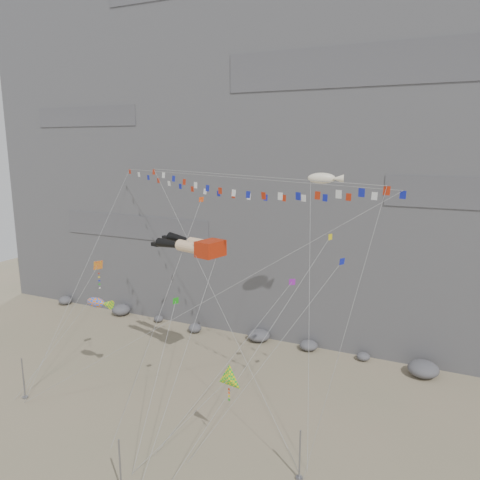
% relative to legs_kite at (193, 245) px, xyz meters
% --- Properties ---
extents(ground, '(120.00, 120.00, 0.00)m').
position_rel_legs_kite_xyz_m(ground, '(2.16, -6.10, -13.35)').
color(ground, gray).
rests_on(ground, ground).
extents(cliff, '(80.00, 28.00, 50.00)m').
position_rel_legs_kite_xyz_m(cliff, '(2.16, 25.90, 11.65)').
color(cliff, slate).
rests_on(cliff, ground).
extents(talus_boulders, '(60.00, 3.00, 1.20)m').
position_rel_legs_kite_xyz_m(talus_boulders, '(2.16, 10.90, -12.75)').
color(talus_boulders, slate).
rests_on(talus_boulders, ground).
extents(anchor_pole_left, '(0.12, 0.12, 3.87)m').
position_rel_legs_kite_xyz_m(anchor_pole_left, '(-12.14, -9.61, -11.41)').
color(anchor_pole_left, gray).
rests_on(anchor_pole_left, ground).
extents(anchor_pole_center, '(0.12, 0.12, 3.74)m').
position_rel_legs_kite_xyz_m(anchor_pole_center, '(3.15, -15.16, -11.48)').
color(anchor_pole_center, gray).
rests_on(anchor_pole_center, ground).
extents(anchor_pole_right, '(0.12, 0.12, 3.70)m').
position_rel_legs_kite_xyz_m(anchor_pole_right, '(13.52, -9.19, -11.50)').
color(anchor_pole_right, gray).
rests_on(anchor_pole_right, ground).
extents(legs_kite, '(9.50, 17.43, 19.93)m').
position_rel_legs_kite_xyz_m(legs_kite, '(0.00, 0.00, 0.00)').
color(legs_kite, '#B5250B').
rests_on(legs_kite, ground).
extents(flag_banner_upper, '(33.54, 20.96, 27.22)m').
position_rel_legs_kite_xyz_m(flag_banner_upper, '(1.66, 3.48, 6.09)').
color(flag_banner_upper, '#B5250B').
rests_on(flag_banner_upper, ground).
extents(flag_banner_lower, '(23.92, 12.15, 22.79)m').
position_rel_legs_kite_xyz_m(flag_banner_lower, '(5.94, -2.32, 6.67)').
color(flag_banner_lower, '#B5250B').
rests_on(flag_banner_lower, ground).
extents(harlequin_kite, '(5.76, 6.63, 13.76)m').
position_rel_legs_kite_xyz_m(harlequin_kite, '(-7.62, -4.22, -1.78)').
color(harlequin_kite, red).
rests_on(harlequin_kite, ground).
extents(fish_windsock, '(6.98, 5.95, 11.16)m').
position_rel_legs_kite_xyz_m(fish_windsock, '(-7.49, -4.94, -5.07)').
color(fish_windsock, orange).
rests_on(fish_windsock, ground).
extents(delta_kite, '(6.54, 4.89, 9.36)m').
position_rel_legs_kite_xyz_m(delta_kite, '(8.18, -9.26, -7.09)').
color(delta_kite, yellow).
rests_on(delta_kite, ground).
extents(blimp_windsock, '(5.04, 13.55, 23.37)m').
position_rel_legs_kite_xyz_m(blimp_windsock, '(10.77, 4.18, 6.14)').
color(blimp_windsock, '#F8EDCC').
rests_on(blimp_windsock, ground).
extents(small_kite_a, '(1.14, 15.95, 23.02)m').
position_rel_legs_kite_xyz_m(small_kite_a, '(-0.84, 2.84, 3.43)').
color(small_kite_a, '#FF5015').
rests_on(small_kite_a, ground).
extents(small_kite_b, '(7.14, 12.31, 17.20)m').
position_rel_legs_kite_xyz_m(small_kite_b, '(9.46, 0.15, -2.56)').
color(small_kite_b, purple).
rests_on(small_kite_b, ground).
extents(small_kite_c, '(1.97, 8.80, 12.91)m').
position_rel_legs_kite_xyz_m(small_kite_c, '(1.62, -5.70, -3.53)').
color(small_kite_c, '#1A9517').
rests_on(small_kite_c, ground).
extents(small_kite_d, '(7.18, 15.85, 22.30)m').
position_rel_legs_kite_xyz_m(small_kite_d, '(12.25, 1.11, 1.19)').
color(small_kite_d, yellow).
rests_on(small_kite_d, ground).
extents(small_kite_e, '(9.16, 9.43, 18.47)m').
position_rel_legs_kite_xyz_m(small_kite_e, '(14.12, -2.47, 0.22)').
color(small_kite_e, '#121BA1').
rests_on(small_kite_e, ground).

